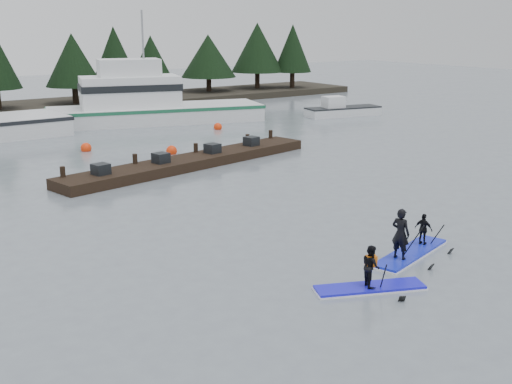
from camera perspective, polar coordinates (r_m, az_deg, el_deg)
ground at (r=20.39m, az=9.90°, el=-6.53°), size 160.00×160.00×0.00m
far_shore at (r=57.31m, az=-21.53°, el=6.79°), size 70.00×8.00×0.60m
treeline at (r=57.35m, az=-21.51°, el=6.49°), size 60.00×4.00×8.00m
fishing_boat_medium at (r=49.31m, az=-9.37°, el=6.89°), size 16.43×8.70×9.22m
skiff at (r=52.62m, az=7.75°, el=7.11°), size 6.37×3.07×0.71m
floating_dock at (r=33.86m, az=-5.75°, el=2.70°), size 15.55×4.88×0.51m
buoy_d at (r=37.32m, az=-7.50°, el=3.38°), size 0.63×0.63×0.63m
buoy_b at (r=39.14m, az=-14.85°, el=3.54°), size 0.63×0.63×0.63m
buoy_c at (r=45.66m, az=-3.41°, el=5.59°), size 0.59×0.59×0.59m
paddleboard_solo at (r=18.56m, az=10.14°, el=-7.33°), size 3.19×1.97×1.81m
paddleboard_duo at (r=21.31m, az=13.45°, el=-4.29°), size 3.79×1.81×2.29m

